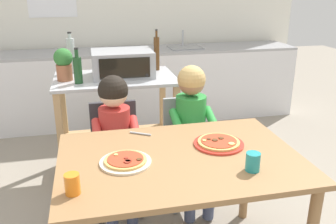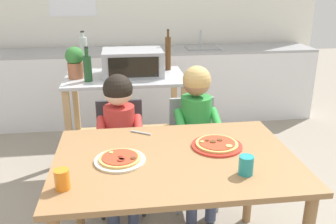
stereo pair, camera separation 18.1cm
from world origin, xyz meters
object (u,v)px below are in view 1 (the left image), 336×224
bottle_tall_green_wine (71,55)px  dining_table (180,173)px  dining_chair_right (188,143)px  pizza_plate_cream (126,161)px  kitchen_island_cart (117,110)px  pizza_plate_red_rimmed (219,143)px  drinking_cup_teal (253,162)px  serving_spoon (140,134)px  child_in_red_shirt (116,129)px  child_in_green_shirt (193,121)px  bottle_squat_spirits (157,53)px  bottle_dark_olive_oil (78,69)px  potted_herb_plant (64,63)px  drinking_cup_orange (72,184)px  toaster_oven (123,63)px  dining_chair_left (116,149)px

bottle_tall_green_wine → dining_table: (0.59, -1.50, -0.40)m
dining_table → dining_chair_right: bearing=70.9°
dining_chair_right → pizza_plate_cream: (-0.55, -0.75, 0.29)m
kitchen_island_cart → pizza_plate_red_rimmed: (0.49, -1.18, 0.17)m
drinking_cup_teal → serving_spoon: (-0.48, 0.57, -0.04)m
child_in_red_shirt → child_in_green_shirt: 0.55m
bottle_squat_spirits → drinking_cup_teal: bearing=-84.6°
bottle_dark_olive_oil → potted_herb_plant: bearing=132.9°
pizza_plate_cream → kitchen_island_cart: bearing=87.3°
kitchen_island_cart → bottle_squat_spirits: size_ratio=2.78×
bottle_tall_green_wine → drinking_cup_teal: (0.90, -1.73, -0.25)m
kitchen_island_cart → pizza_plate_red_rimmed: bearing=-67.3°
kitchen_island_cart → drinking_cup_orange: (-0.32, -1.52, 0.21)m
bottle_dark_olive_oil → serving_spoon: 0.91m
child_in_green_shirt → serving_spoon: bearing=-146.3°
toaster_oven → serving_spoon: size_ratio=3.60×
bottle_tall_green_wine → potted_herb_plant: size_ratio=1.36×
serving_spoon → toaster_oven: bearing=90.1°
bottle_dark_olive_oil → drinking_cup_orange: size_ratio=2.88×
dining_chair_right → bottle_squat_spirits: bearing=98.0°
toaster_oven → drinking_cup_orange: 1.61m
potted_herb_plant → child_in_green_shirt: size_ratio=0.24×
bottle_tall_green_wine → drinking_cup_teal: bottle_tall_green_wine is taller
toaster_oven → bottle_dark_olive_oil: size_ratio=1.81×
child_in_red_shirt → pizza_plate_cream: child_in_red_shirt is taller
dining_chair_left → drinking_cup_orange: (-0.26, -1.00, 0.33)m
bottle_tall_green_wine → dining_table: bottle_tall_green_wine is taller
child_in_green_shirt → pizza_plate_red_rimmed: (-0.00, -0.53, 0.07)m
potted_herb_plant → bottle_dark_olive_oil: bearing=-47.1°
bottle_dark_olive_oil → pizza_plate_cream: 1.20m
dining_chair_right → drinking_cup_orange: 1.32m
toaster_oven → serving_spoon: toaster_oven is taller
kitchen_island_cart → bottle_squat_spirits: bearing=24.7°
bottle_tall_green_wine → serving_spoon: (0.42, -1.16, -0.29)m
bottle_tall_green_wine → drinking_cup_teal: bearing=-62.5°
child_in_green_shirt → serving_spoon: child_in_green_shirt is taller
dining_chair_left → child_in_green_shirt: size_ratio=0.75×
child_in_red_shirt → toaster_oven: bearing=79.0°
dining_chair_right → bottle_tall_green_wine: bearing=137.8°
bottle_squat_spirits → child_in_green_shirt: bearing=-83.1°
bottle_tall_green_wine → dining_chair_right: (0.84, -0.76, -0.57)m
pizza_plate_cream → dining_chair_right: bearing=53.7°
bottle_tall_green_wine → child_in_red_shirt: (0.29, -0.87, -0.37)m
bottle_tall_green_wine → child_in_red_shirt: size_ratio=0.34×
child_in_red_shirt → drinking_cup_teal: size_ratio=10.83×
dining_chair_left → drinking_cup_orange: bearing=-104.7°
bottle_dark_olive_oil → dining_table: size_ratio=0.21×
dining_chair_right → dining_chair_left: bearing=179.1°
potted_herb_plant → serving_spoon: size_ratio=1.86×
dining_chair_left → child_in_red_shirt: 0.24m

